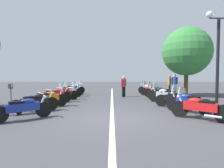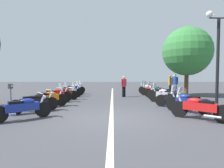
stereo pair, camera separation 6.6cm
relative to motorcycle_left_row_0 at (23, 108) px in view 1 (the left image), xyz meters
name	(u,v)px [view 1 (the left image)]	position (x,y,z in m)	size (l,w,h in m)	color
ground_plane	(112,118)	(0.29, -3.31, -0.45)	(80.00, 80.00, 0.00)	#424247
lane_centre_stripe	(112,100)	(5.49, -3.31, -0.45)	(22.07, 0.16, 0.01)	beige
motorcycle_left_row_0	(23,108)	(0.00, 0.00, 0.00)	(1.48, 1.74, 0.99)	black
motorcycle_left_row_1	(35,102)	(1.38, 0.14, 0.01)	(1.55, 1.72, 1.00)	black
motorcycle_left_row_2	(48,98)	(2.68, 0.01, 0.03)	(1.43, 1.77, 1.22)	black
motorcycle_left_row_3	(55,95)	(4.22, 0.14, 0.03)	(1.32, 1.85, 1.23)	black
motorcycle_left_row_4	(63,93)	(5.43, -0.05, 0.01)	(1.32, 1.85, 1.20)	black
motorcycle_left_row_5	(69,91)	(6.99, -0.07, 0.01)	(1.22, 1.79, 1.20)	black
motorcycle_left_row_6	(73,90)	(8.34, -0.06, 0.02)	(1.24, 1.75, 1.21)	black
motorcycle_left_row_7	(74,89)	(9.76, 0.16, 0.01)	(1.21, 1.90, 1.00)	black
motorcycle_right_row_0	(199,107)	(0.03, -6.59, 0.02)	(1.51, 1.77, 1.22)	black
motorcycle_right_row_1	(188,102)	(1.34, -6.71, 0.03)	(1.47, 1.65, 1.23)	black
motorcycle_right_row_2	(176,99)	(2.63, -6.62, 0.01)	(1.23, 1.93, 1.00)	black
motorcycle_right_row_3	(165,95)	(4.24, -6.55, 0.03)	(1.51, 1.80, 1.23)	black
motorcycle_right_row_4	(161,93)	(5.62, -6.64, 0.01)	(1.55, 1.74, 1.00)	black
motorcycle_right_row_5	(157,91)	(6.83, -6.69, 0.03)	(1.12, 1.87, 1.23)	black
motorcycle_right_row_6	(152,90)	(8.16, -6.59, 0.03)	(1.15, 1.88, 1.22)	black
motorcycle_right_row_7	(149,89)	(9.70, -6.65, 0.02)	(1.10, 1.87, 1.21)	black
street_lamp_twin_globe	(218,42)	(2.09, -8.43, 2.80)	(0.32, 1.22, 4.74)	black
parking_meter	(11,92)	(1.46, 1.27, 0.45)	(0.20, 0.15, 1.29)	slate
traffic_cone_0	(38,96)	(5.15, 1.58, -0.16)	(0.36, 0.36, 0.61)	orange
bystander_0	(124,85)	(7.33, -4.22, 0.49)	(0.37, 0.43, 1.62)	black
bystander_1	(175,83)	(8.15, -8.45, 0.60)	(0.32, 0.53, 1.78)	brown
bystander_2	(170,83)	(8.87, -8.27, 0.54)	(0.49, 0.32, 1.68)	black
roadside_tree_1	(187,52)	(8.13, -9.37, 3.15)	(3.91, 3.91, 5.57)	brown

